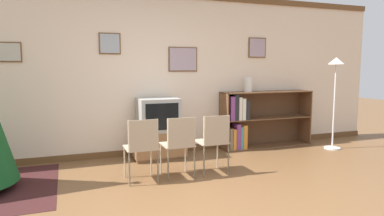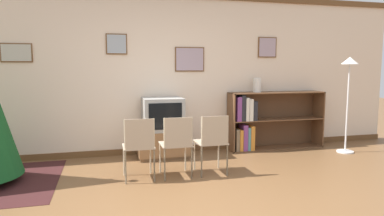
{
  "view_description": "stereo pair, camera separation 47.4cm",
  "coord_description": "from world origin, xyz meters",
  "px_view_note": "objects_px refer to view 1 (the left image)",
  "views": [
    {
      "loc": [
        -1.3,
        -3.05,
        1.46
      ],
      "look_at": [
        0.34,
        1.38,
        0.89
      ],
      "focal_mm": 32.0,
      "sensor_mm": 36.0,
      "label": 1
    },
    {
      "loc": [
        -0.85,
        -3.19,
        1.46
      ],
      "look_at": [
        0.34,
        1.38,
        0.89
      ],
      "focal_mm": 32.0,
      "sensor_mm": 36.0,
      "label": 2
    }
  ],
  "objects_px": {
    "tv_console": "(158,144)",
    "bookshelf": "(251,121)",
    "vase": "(248,85)",
    "folding_chair_center": "(179,143)",
    "television": "(158,115)",
    "standing_lamp": "(336,79)",
    "folding_chair_right": "(214,140)",
    "folding_chair_left": "(142,146)"
  },
  "relations": [
    {
      "from": "tv_console",
      "to": "bookshelf",
      "type": "relative_size",
      "value": 0.47
    },
    {
      "from": "bookshelf",
      "to": "vase",
      "type": "distance_m",
      "value": 0.65
    },
    {
      "from": "tv_console",
      "to": "folding_chair_center",
      "type": "relative_size",
      "value": 1.0
    },
    {
      "from": "television",
      "to": "bookshelf",
      "type": "relative_size",
      "value": 0.36
    },
    {
      "from": "folding_chair_center",
      "to": "vase",
      "type": "distance_m",
      "value": 2.21
    },
    {
      "from": "bookshelf",
      "to": "standing_lamp",
      "type": "height_order",
      "value": "standing_lamp"
    },
    {
      "from": "bookshelf",
      "to": "television",
      "type": "bearing_deg",
      "value": -176.47
    },
    {
      "from": "folding_chair_right",
      "to": "standing_lamp",
      "type": "distance_m",
      "value": 2.77
    },
    {
      "from": "folding_chair_left",
      "to": "vase",
      "type": "distance_m",
      "value": 2.61
    },
    {
      "from": "folding_chair_center",
      "to": "standing_lamp",
      "type": "bearing_deg",
      "value": 10.86
    },
    {
      "from": "folding_chair_left",
      "to": "bookshelf",
      "type": "xyz_separation_m",
      "value": [
        2.25,
        1.19,
        0.02
      ]
    },
    {
      "from": "folding_chair_center",
      "to": "vase",
      "type": "bearing_deg",
      "value": 35.64
    },
    {
      "from": "folding_chair_right",
      "to": "folding_chair_center",
      "type": "bearing_deg",
      "value": 180.0
    },
    {
      "from": "television",
      "to": "vase",
      "type": "xyz_separation_m",
      "value": [
        1.71,
        0.14,
        0.44
      ]
    },
    {
      "from": "bookshelf",
      "to": "folding_chair_left",
      "type": "bearing_deg",
      "value": -152.15
    },
    {
      "from": "folding_chair_left",
      "to": "vase",
      "type": "height_order",
      "value": "vase"
    },
    {
      "from": "folding_chair_left",
      "to": "standing_lamp",
      "type": "bearing_deg",
      "value": 9.39
    },
    {
      "from": "tv_console",
      "to": "standing_lamp",
      "type": "xyz_separation_m",
      "value": [
        3.09,
        -0.49,
        1.03
      ]
    },
    {
      "from": "folding_chair_center",
      "to": "vase",
      "type": "relative_size",
      "value": 3.23
    },
    {
      "from": "television",
      "to": "standing_lamp",
      "type": "distance_m",
      "value": 3.17
    },
    {
      "from": "standing_lamp",
      "to": "tv_console",
      "type": "bearing_deg",
      "value": 170.93
    },
    {
      "from": "folding_chair_center",
      "to": "vase",
      "type": "xyz_separation_m",
      "value": [
        1.71,
        1.23,
        0.67
      ]
    },
    {
      "from": "folding_chair_center",
      "to": "standing_lamp",
      "type": "relative_size",
      "value": 0.5
    },
    {
      "from": "bookshelf",
      "to": "vase",
      "type": "height_order",
      "value": "vase"
    },
    {
      "from": "tv_console",
      "to": "folding_chair_left",
      "type": "height_order",
      "value": "folding_chair_left"
    },
    {
      "from": "folding_chair_center",
      "to": "tv_console",
      "type": "bearing_deg",
      "value": 90.0
    },
    {
      "from": "folding_chair_right",
      "to": "tv_console",
      "type": "bearing_deg",
      "value": 114.48
    },
    {
      "from": "tv_console",
      "to": "folding_chair_center",
      "type": "distance_m",
      "value": 1.11
    },
    {
      "from": "tv_console",
      "to": "vase",
      "type": "relative_size",
      "value": 3.23
    },
    {
      "from": "television",
      "to": "vase",
      "type": "bearing_deg",
      "value": 4.84
    },
    {
      "from": "standing_lamp",
      "to": "television",
      "type": "bearing_deg",
      "value": 170.98
    },
    {
      "from": "folding_chair_left",
      "to": "standing_lamp",
      "type": "height_order",
      "value": "standing_lamp"
    },
    {
      "from": "television",
      "to": "bookshelf",
      "type": "distance_m",
      "value": 1.78
    },
    {
      "from": "vase",
      "to": "tv_console",
      "type": "bearing_deg",
      "value": -175.25
    },
    {
      "from": "folding_chair_left",
      "to": "standing_lamp",
      "type": "xyz_separation_m",
      "value": [
        3.58,
        0.59,
        0.78
      ]
    },
    {
      "from": "television",
      "to": "bookshelf",
      "type": "height_order",
      "value": "bookshelf"
    },
    {
      "from": "television",
      "to": "folding_chair_left",
      "type": "distance_m",
      "value": 1.21
    },
    {
      "from": "folding_chair_right",
      "to": "vase",
      "type": "xyz_separation_m",
      "value": [
        1.22,
        1.23,
        0.67
      ]
    },
    {
      "from": "tv_console",
      "to": "standing_lamp",
      "type": "height_order",
      "value": "standing_lamp"
    },
    {
      "from": "standing_lamp",
      "to": "folding_chair_center",
      "type": "bearing_deg",
      "value": -169.14
    },
    {
      "from": "folding_chair_center",
      "to": "folding_chair_right",
      "type": "xyz_separation_m",
      "value": [
        0.49,
        0.0,
        0.0
      ]
    },
    {
      "from": "standing_lamp",
      "to": "vase",
      "type": "bearing_deg",
      "value": 155.24
    }
  ]
}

